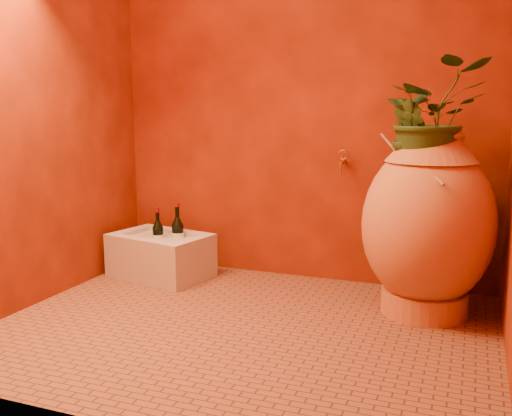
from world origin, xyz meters
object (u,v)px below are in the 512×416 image
at_px(amphora, 428,224).
at_px(wine_bottle_b, 178,235).
at_px(stone_basin, 161,256).
at_px(wine_bottle_c, 158,237).
at_px(wine_bottle_a, 158,237).
at_px(wall_tap, 342,161).

height_order(amphora, wine_bottle_b, amphora).
relative_size(stone_basin, wine_bottle_c, 2.28).
bearing_deg(stone_basin, amphora, -2.86).
height_order(wine_bottle_b, wine_bottle_c, wine_bottle_b).
relative_size(wine_bottle_b, wine_bottle_c, 1.10).
relative_size(wine_bottle_a, wall_tap, 1.92).
height_order(amphora, wall_tap, amphora).
bearing_deg(wall_tap, wine_bottle_a, -167.63).
xyz_separation_m(wine_bottle_b, wine_bottle_c, (-0.12, -0.05, -0.01)).
distance_m(wine_bottle_a, wine_bottle_b, 0.13).
height_order(amphora, wine_bottle_c, amphora).
bearing_deg(amphora, wine_bottle_a, 176.67).
bearing_deg(wine_bottle_a, wine_bottle_c, -134.56).
relative_size(stone_basin, wine_bottle_b, 2.07).
xyz_separation_m(amphora, stone_basin, (-1.70, 0.08, -0.36)).
bearing_deg(wine_bottle_b, wine_bottle_c, -156.14).
xyz_separation_m(amphora, wine_bottle_a, (-1.73, 0.10, -0.24)).
height_order(stone_basin, wall_tap, wall_tap).
bearing_deg(wine_bottle_c, wine_bottle_a, 45.44).
height_order(wine_bottle_b, wall_tap, wall_tap).
xyz_separation_m(stone_basin, wine_bottle_c, (-0.03, 0.01, 0.13)).
xyz_separation_m(amphora, wall_tap, (-0.55, 0.36, 0.29)).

